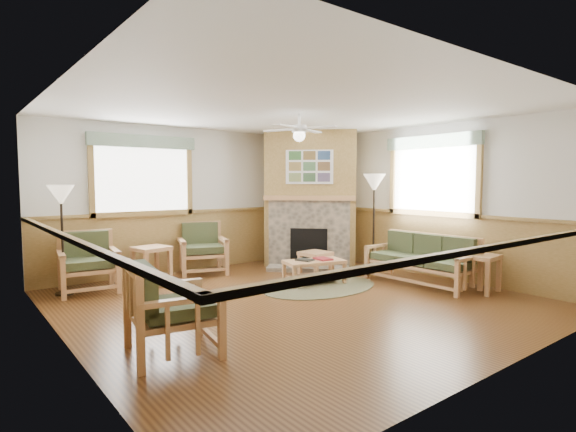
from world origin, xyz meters
TOP-DOWN VIEW (x-y plane):
  - floor at (0.00, 0.00)m, footprint 6.00×6.00m
  - ceiling at (0.00, 0.00)m, footprint 6.00×6.00m
  - wall_back at (0.00, 3.00)m, footprint 6.00×0.02m
  - wall_front at (0.00, -3.00)m, footprint 6.00×0.02m
  - wall_left at (-3.00, 0.00)m, footprint 0.02×6.00m
  - wall_right at (3.00, 0.00)m, footprint 0.02×6.00m
  - wainscot at (0.00, 0.00)m, footprint 6.00×6.00m
  - fireplace at (2.05, 2.05)m, footprint 3.11×3.11m
  - window_back at (-1.10, 2.96)m, footprint 1.90×0.16m
  - window_right at (2.96, -0.20)m, footprint 0.16×1.90m
  - ceiling_fan at (0.30, 0.30)m, footprint 1.59×1.59m
  - sofa at (2.26, -0.47)m, footprint 1.80×0.77m
  - armchair_back_left at (-2.21, 2.35)m, footprint 0.93×0.93m
  - armchair_back_right at (-0.17, 2.55)m, footprint 1.05×1.05m
  - armchair_left at (-2.21, -0.80)m, footprint 0.95×0.95m
  - coffee_table at (0.90, 0.63)m, footprint 1.08×0.73m
  - end_table_chairs at (-1.18, 2.45)m, footprint 0.61×0.60m
  - end_table_sofa at (2.55, -1.35)m, footprint 0.57×0.55m
  - footstool at (1.39, 1.16)m, footprint 0.54×0.54m
  - braided_rug at (0.81, 0.38)m, footprint 2.47×2.47m
  - floor_lamp_left at (-2.55, 2.40)m, footprint 0.50×0.50m
  - floor_lamp_right at (2.55, 0.80)m, footprint 0.44×0.44m
  - book_red at (1.05, 0.58)m, footprint 0.26×0.33m
  - book_dark at (0.75, 0.70)m, footprint 0.27×0.32m

SIDE VIEW (x-z plane):
  - floor at x=0.00m, z-range -0.01..0.00m
  - braided_rug at x=0.81m, z-range 0.00..0.01m
  - coffee_table at x=0.90m, z-range 0.00..0.39m
  - footstool at x=1.39m, z-range 0.00..0.42m
  - end_table_sofa at x=2.55m, z-range 0.00..0.58m
  - end_table_chairs at x=-1.18m, z-range 0.00..0.60m
  - sofa at x=2.26m, z-range 0.00..0.82m
  - book_dark at x=0.75m, z-range 0.41..0.43m
  - book_red at x=1.05m, z-range 0.41..0.44m
  - armchair_left at x=-2.21m, z-range 0.00..0.92m
  - armchair_back_left at x=-2.21m, z-range 0.00..0.92m
  - armchair_back_right at x=-0.17m, z-range 0.00..0.93m
  - wainscot at x=0.00m, z-range 0.00..1.10m
  - floor_lamp_left at x=-2.55m, z-range 0.00..1.66m
  - floor_lamp_right at x=2.55m, z-range 0.00..1.85m
  - wall_back at x=0.00m, z-range 0.00..2.70m
  - wall_front at x=0.00m, z-range 0.00..2.70m
  - wall_left at x=-3.00m, z-range 0.00..2.70m
  - wall_right at x=3.00m, z-range 0.00..2.70m
  - fireplace at x=2.05m, z-range 0.00..2.70m
  - window_back at x=-1.10m, z-range 1.78..3.28m
  - window_right at x=2.96m, z-range 1.78..3.28m
  - ceiling_fan at x=0.30m, z-range 2.48..2.84m
  - ceiling at x=0.00m, z-range 2.70..2.71m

